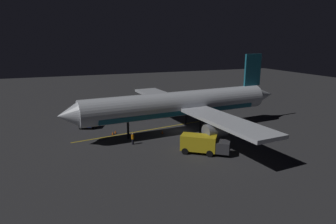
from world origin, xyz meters
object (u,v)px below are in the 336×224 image
ground_crew_worker (133,139)px  traffic_cone_near_left (115,132)px  traffic_cone_under_wing (128,124)px  baggage_truck (89,120)px  catering_truck (203,144)px  airliner (182,104)px  traffic_cone_far (113,133)px  traffic_cone_near_right (162,132)px

ground_crew_worker → traffic_cone_near_left: 6.42m
ground_crew_worker → traffic_cone_under_wing: bearing=-9.8°
baggage_truck → catering_truck: 23.20m
airliner → traffic_cone_under_wing: size_ratio=73.09×
airliner → baggage_truck: bearing=59.1°
airliner → traffic_cone_far: size_ratio=73.09×
airliner → ground_crew_worker: bearing=111.1°
ground_crew_worker → traffic_cone_under_wing: size_ratio=3.16×
ground_crew_worker → traffic_cone_far: size_ratio=3.16×
catering_truck → traffic_cone_far: catering_truck is taller
traffic_cone_under_wing → catering_truck: bearing=-160.1°
airliner → catering_truck: size_ratio=6.21×
ground_crew_worker → traffic_cone_near_right: bearing=-60.5°
ground_crew_worker → traffic_cone_near_right: (3.33, -5.89, -0.64)m
traffic_cone_under_wing → traffic_cone_near_right: bearing=-149.3°
traffic_cone_far → traffic_cone_under_wing: bearing=-38.6°
baggage_truck → catering_truck: (-19.35, -12.80, 0.16)m
airliner → catering_truck: bearing=171.1°
baggage_truck → traffic_cone_under_wing: bearing=-108.1°
catering_truck → ground_crew_worker: size_ratio=3.72×
traffic_cone_near_left → traffic_cone_under_wing: size_ratio=1.00×
traffic_cone_far → catering_truck: bearing=-142.0°
traffic_cone_near_right → traffic_cone_under_wing: same height
baggage_truck → ground_crew_worker: baggage_truck is taller
baggage_truck → traffic_cone_near_right: bearing=-130.4°
traffic_cone_near_right → traffic_cone_far: same height
catering_truck → traffic_cone_near_right: (10.27, 2.11, -1.06)m
traffic_cone_near_right → catering_truck: bearing=-168.4°
baggage_truck → traffic_cone_far: size_ratio=11.15×
traffic_cone_near_right → baggage_truck: bearing=49.6°
baggage_truck → traffic_cone_far: baggage_truck is taller
airliner → ground_crew_worker: size_ratio=23.10×
traffic_cone_near_left → catering_truck: bearing=-144.7°
traffic_cone_under_wing → traffic_cone_far: 5.85m
airliner → ground_crew_worker: 11.00m
ground_crew_worker → traffic_cone_near_right: size_ratio=3.16×
ground_crew_worker → catering_truck: bearing=-131.0°
airliner → baggage_truck: 17.22m
baggage_truck → traffic_cone_far: (-6.72, -2.92, -0.90)m
baggage_truck → traffic_cone_far: 7.38m
airliner → traffic_cone_far: (1.96, 11.56, -4.31)m
traffic_cone_near_left → traffic_cone_far: (-0.56, 0.55, 0.00)m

